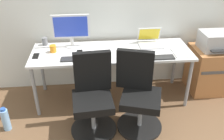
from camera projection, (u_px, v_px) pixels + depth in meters
The scene contains 18 objects.
ground_plane at pixel (112, 97), 3.55m from camera, with size 5.28×5.28×0.00m, color brown.
desk at pixel (112, 55), 3.22m from camera, with size 2.05×0.68×0.73m.
office_chair_left at pixel (93, 98), 2.82m from camera, with size 0.54×0.54×0.94m.
office_chair_right at pixel (139, 95), 2.86m from camera, with size 0.55×0.55×0.94m.
side_cabinet at pixel (208, 70), 3.58m from camera, with size 0.52×0.52×0.66m.
printer at pixel (215, 41), 3.36m from camera, with size 0.38×0.40×0.24m.
water_bottle_on_floor at pixel (6, 119), 2.91m from camera, with size 0.09×0.09×0.31m.
desktop_monitor at pixel (71, 29), 3.20m from camera, with size 0.48×0.18×0.43m.
open_laptop at pixel (150, 41), 3.34m from camera, with size 0.31×0.30×0.22m.
keyboard_by_monitor at pixel (75, 59), 2.98m from camera, with size 0.34×0.12×0.02m, color #2D2D2D.
keyboard_by_laptop at pixel (160, 57), 3.01m from camera, with size 0.34×0.12×0.02m, color #2D2D2D.
mouse_by_monitor at pixel (89, 52), 3.12m from camera, with size 0.06×0.10×0.03m, color #B7B7B7.
mouse_by_laptop at pixel (127, 52), 3.13m from camera, with size 0.06×0.10×0.03m, color silver.
coffee_mug at pixel (53, 49), 3.14m from camera, with size 0.08×0.08×0.09m, color orange.
pen_cup at pixel (45, 41), 3.33m from camera, with size 0.07×0.07×0.10m, color slate.
phone_near_monitor at pixel (80, 52), 3.14m from camera, with size 0.07×0.14×0.01m, color black.
phone_near_laptop at pixel (36, 56), 3.05m from camera, with size 0.07×0.14×0.01m, color black.
paper_pile at pixel (181, 52), 3.14m from camera, with size 0.21×0.30×0.01m, color white.
Camera 1 is at (-0.27, -2.88, 2.09)m, focal length 39.77 mm.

